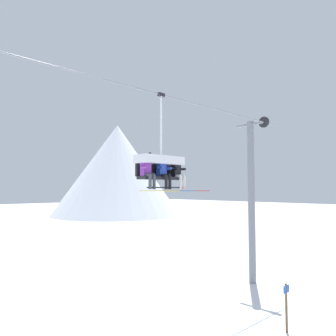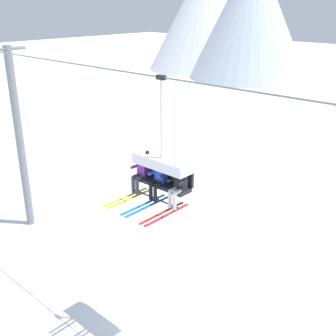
{
  "view_description": "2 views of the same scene",
  "coord_description": "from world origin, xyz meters",
  "views": [
    {
      "loc": [
        -7.14,
        -9.38,
        4.78
      ],
      "look_at": [
        0.82,
        -0.97,
        5.52
      ],
      "focal_mm": 35.0,
      "sensor_mm": 36.0,
      "label": 1
    },
    {
      "loc": [
        8.15,
        -8.77,
        10.0
      ],
      "look_at": [
        0.84,
        -0.76,
        5.69
      ],
      "focal_mm": 45.0,
      "sensor_mm": 36.0,
      "label": 2
    }
  ],
  "objects": [
    {
      "name": "ground_plane",
      "position": [
        0.0,
        0.0,
        0.0
      ],
      "size": [
        200.0,
        200.0,
        0.0
      ],
      "primitive_type": "plane",
      "color": "white"
    },
    {
      "name": "mountain_peak_east",
      "position": [
        26.89,
        40.11,
        8.21
      ],
      "size": [
        23.08,
        23.08,
        16.42
      ],
      "color": "white",
      "rests_on": "ground_plane"
    },
    {
      "name": "lift_tower_far",
      "position": [
        7.68,
        -0.02,
        4.39
      ],
      "size": [
        0.36,
        1.88,
        8.45
      ],
      "color": "slate",
      "rests_on": "ground_plane"
    },
    {
      "name": "lift_cable",
      "position": [
        -0.57,
        -0.8,
        8.17
      ],
      "size": [
        18.52,
        0.05,
        0.05
      ],
      "color": "slate"
    },
    {
      "name": "chairlift_chair",
      "position": [
        0.64,
        -0.73,
        5.69
      ],
      "size": [
        1.86,
        0.74,
        3.42
      ],
      "color": "#232328"
    },
    {
      "name": "skier_purple",
      "position": [
        -0.08,
        -0.94,
        5.39
      ],
      "size": [
        0.48,
        1.7,
        1.34
      ],
      "color": "purple"
    },
    {
      "name": "skier_blue",
      "position": [
        0.64,
        -0.95,
        5.37
      ],
      "size": [
        0.46,
        1.7,
        1.23
      ],
      "color": "#2847B7"
    },
    {
      "name": "skier_black",
      "position": [
        1.36,
        -0.95,
        5.37
      ],
      "size": [
        0.46,
        1.7,
        1.23
      ],
      "color": "black"
    },
    {
      "name": "trail_sign",
      "position": [
        3.45,
        -3.96,
        0.9
      ],
      "size": [
        0.36,
        0.08,
        1.6
      ],
      "color": "brown",
      "rests_on": "ground_plane"
    }
  ]
}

